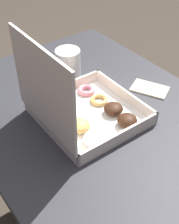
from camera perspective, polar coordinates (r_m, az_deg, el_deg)
The scene contains 4 objects.
dining_table at distance 1.08m, azimuth 2.94°, elevation -6.21°, with size 1.17×0.77×0.74m.
donut_box at distance 0.96m, azimuth -1.88°, elevation 0.64°, with size 0.31×0.31×0.31m.
coffee_mug at distance 1.20m, azimuth -3.94°, elevation 9.07°, with size 0.09×0.09×0.10m.
paper_napkin at distance 1.16m, azimuth 10.95°, elevation 4.19°, with size 0.15×0.13×0.01m.
Camera 1 is at (-0.57, 0.49, 1.40)m, focal length 50.00 mm.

